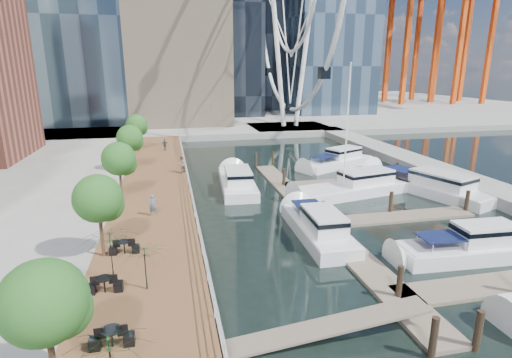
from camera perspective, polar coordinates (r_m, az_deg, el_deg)
name	(u,v)px	position (r m, az deg, el deg)	size (l,w,h in m)	color
ground	(325,285)	(21.87, 9.83, -14.74)	(520.00, 520.00, 0.00)	black
boardwalk	(155,200)	(34.07, -14.29, -2.89)	(6.00, 60.00, 1.00)	brown
seawall	(191,197)	(34.07, -9.25, -2.60)	(0.25, 60.00, 1.00)	#595954
land_far	(194,106)	(120.10, -8.89, 10.21)	(200.00, 114.00, 1.00)	gray
breakwater	(428,168)	(47.59, 23.35, 1.47)	(4.00, 60.00, 1.00)	gray
pier	(290,129)	(73.41, 4.83, 7.16)	(14.00, 12.00, 1.00)	gray
railing	(189,186)	(33.77, -9.49, -0.96)	(0.10, 60.00, 1.05)	white
floating_docks	(372,205)	(33.14, 16.24, -3.56)	(16.00, 34.00, 2.60)	#6D6051
port_cranes	(420,38)	(136.10, 22.35, 18.10)	(40.00, 52.00, 38.00)	#D84C14
street_trees	(119,159)	(32.33, -19.03, 2.73)	(2.60, 42.60, 4.60)	#3F2B1C
cafe_tables	(108,309)	(18.34, -20.42, -16.96)	(2.50, 13.70, 0.74)	black
yacht_foreground	(467,259)	(27.34, 27.86, -10.01)	(2.48, 9.26, 2.15)	silver
pedestrian_near	(153,205)	(28.80, -14.50, -3.65)	(0.55, 0.36, 1.50)	#535B6F
pedestrian_mid	(181,164)	(40.19, -10.62, 2.11)	(0.84, 0.65, 1.72)	#7B6655
pedestrian_far	(165,145)	(51.78, -12.87, 4.79)	(0.87, 0.36, 1.48)	#343741
moored_yachts	(355,196)	(36.59, 13.95, -2.43)	(22.61, 34.46, 11.50)	white
cafe_seating	(121,286)	(18.07, -18.72, -14.28)	(4.51, 11.09, 2.55)	#0E3415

